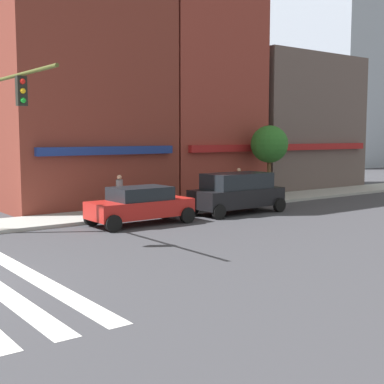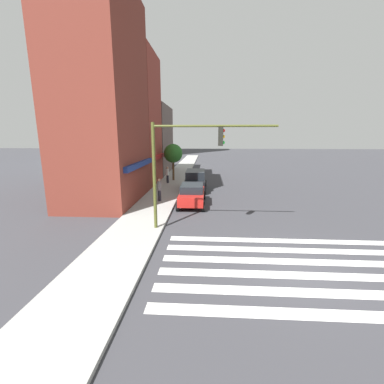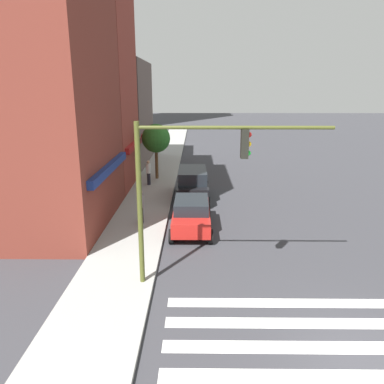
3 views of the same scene
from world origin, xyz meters
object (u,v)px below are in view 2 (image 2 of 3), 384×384
pedestrian_grey_coat (159,189)px  suv_black (195,180)px  traffic_signal (185,156)px  pedestrian_white_shirt (168,175)px  street_tree (173,154)px  sedan_red (192,194)px

pedestrian_grey_coat → suv_black: bearing=105.1°
suv_black → pedestrian_grey_coat: 5.60m
traffic_signal → pedestrian_white_shirt: traffic_signal is taller
street_tree → traffic_signal: bearing=-170.3°
sedan_red → pedestrian_grey_coat: bearing=79.3°
sedan_red → suv_black: (5.45, 0.00, 0.19)m
suv_black → traffic_signal: bearing=178.7°
sedan_red → pedestrian_grey_coat: (0.49, 2.61, 0.23)m
suv_black → street_tree: (5.00, 2.80, 2.18)m
pedestrian_grey_coat → street_tree: (9.96, 0.19, 2.14)m
suv_black → pedestrian_white_shirt: size_ratio=2.67×
suv_black → pedestrian_grey_coat: bearing=151.2°
traffic_signal → pedestrian_grey_coat: size_ratio=3.65×
pedestrian_white_shirt → pedestrian_grey_coat: 7.97m
sedan_red → suv_black: bearing=-0.1°
pedestrian_grey_coat → traffic_signal: bearing=-24.3°
pedestrian_white_shirt → street_tree: 2.96m
sedan_red → street_tree: street_tree is taller
pedestrian_grey_coat → street_tree: size_ratio=0.43×
suv_black → street_tree: 6.13m
traffic_signal → suv_black: 11.43m
sedan_red → pedestrian_grey_coat: size_ratio=2.49×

